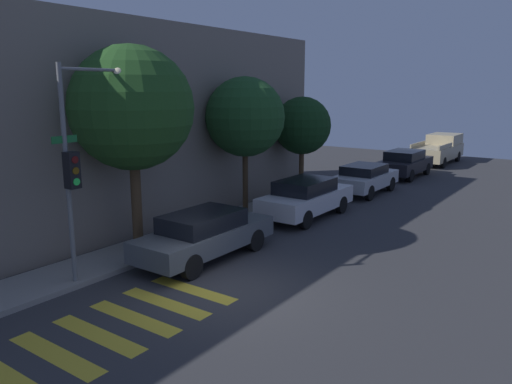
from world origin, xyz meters
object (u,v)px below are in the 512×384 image
at_px(sedan_middle, 306,197).
at_px(sedan_far_end, 365,178).
at_px(sedan_near_corner, 205,234).
at_px(tree_midblock, 245,117).
at_px(sedan_tail_of_row, 405,163).
at_px(pickup_truck, 439,149).
at_px(tree_far_end, 302,126).
at_px(traffic_light_pole, 81,146).
at_px(tree_near_corner, 132,109).

bearing_deg(sedan_middle, sedan_far_end, -0.00).
xyz_separation_m(sedan_near_corner, tree_midblock, (4.95, 2.19, 3.13)).
xyz_separation_m(sedan_near_corner, sedan_tail_of_row, (17.22, 0.00, 0.04)).
bearing_deg(pickup_truck, tree_far_end, 171.46).
height_order(sedan_far_end, pickup_truck, pickup_truck).
relative_size(traffic_light_pole, tree_near_corner, 0.89).
height_order(traffic_light_pole, sedan_near_corner, traffic_light_pole).
height_order(sedan_far_end, tree_near_corner, tree_near_corner).
bearing_deg(traffic_light_pole, sedan_middle, -7.96).
height_order(sedan_far_end, sedan_tail_of_row, sedan_tail_of_row).
distance_m(sedan_middle, sedan_tail_of_row, 11.24).
bearing_deg(tree_midblock, tree_near_corner, 180.00).
bearing_deg(pickup_truck, tree_near_corner, 174.90).
relative_size(sedan_far_end, tree_far_end, 0.92).
relative_size(sedan_near_corner, pickup_truck, 0.82).
distance_m(sedan_near_corner, pickup_truck, 23.95).
bearing_deg(tree_far_end, sedan_tail_of_row, -15.54).
relative_size(sedan_near_corner, tree_midblock, 0.86).
bearing_deg(tree_midblock, tree_far_end, -0.00).
distance_m(pickup_truck, tree_midblock, 19.35).
bearing_deg(tree_midblock, traffic_light_pole, -173.46).
relative_size(sedan_far_end, pickup_truck, 0.74).
relative_size(tree_near_corner, tree_far_end, 1.36).
xyz_separation_m(sedan_middle, sedan_far_end, (5.63, -0.00, -0.06)).
bearing_deg(tree_near_corner, sedan_far_end, -10.15).
height_order(traffic_light_pole, pickup_truck, traffic_light_pole).
bearing_deg(sedan_near_corner, tree_far_end, 13.23).
relative_size(sedan_middle, tree_near_corner, 0.74).
bearing_deg(sedan_near_corner, sedan_far_end, -0.00).
xyz_separation_m(sedan_near_corner, sedan_far_end, (11.61, -0.00, -0.01)).
distance_m(sedan_near_corner, tree_far_end, 9.91).
bearing_deg(sedan_tail_of_row, traffic_light_pole, 176.42).
distance_m(sedan_near_corner, sedan_tail_of_row, 17.22).
relative_size(sedan_near_corner, sedan_tail_of_row, 1.02).
height_order(sedan_tail_of_row, tree_midblock, tree_midblock).
xyz_separation_m(sedan_near_corner, pickup_truck, (23.95, -0.00, 0.18)).
xyz_separation_m(sedan_middle, tree_near_corner, (-6.63, 2.19, 3.60)).
distance_m(pickup_truck, tree_near_corner, 24.94).
height_order(pickup_truck, tree_far_end, tree_far_end).
height_order(sedan_middle, sedan_far_end, sedan_middle).
bearing_deg(traffic_light_pole, sedan_tail_of_row, -3.58).
distance_m(traffic_light_pole, sedan_middle, 9.59).
height_order(sedan_middle, tree_near_corner, tree_near_corner).
bearing_deg(sedan_middle, tree_midblock, 115.13).
relative_size(sedan_near_corner, tree_near_corner, 0.75).
bearing_deg(sedan_near_corner, sedan_middle, 0.00).
bearing_deg(sedan_tail_of_row, tree_near_corner, 173.00).
bearing_deg(sedan_tail_of_row, sedan_near_corner, 180.00).
bearing_deg(pickup_truck, traffic_light_pole, 177.31).
xyz_separation_m(sedan_near_corner, tree_far_end, (9.33, 2.19, 2.52)).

